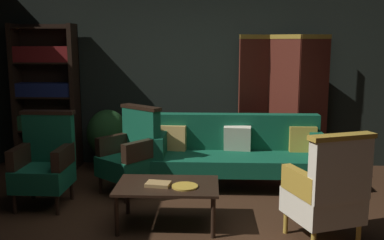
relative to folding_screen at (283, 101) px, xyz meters
name	(u,v)px	position (x,y,z in m)	size (l,w,h in m)	color
ground_plane	(188,232)	(-1.22, -2.19, -0.99)	(10.00, 10.00, 0.00)	#331E11
back_wall	(197,70)	(-1.22, 0.26, 0.41)	(7.20, 0.10, 2.80)	black
folding_screen	(283,101)	(0.00, 0.00, 0.00)	(1.26, 0.29, 1.90)	#5B2319
bookshelf	(46,93)	(-3.37, 0.00, 0.09)	(0.90, 0.32, 2.05)	black
velvet_couch	(238,150)	(-0.67, -0.74, -0.53)	(2.12, 0.78, 0.88)	black
coffee_table	(167,189)	(-1.43, -2.03, -0.61)	(1.00, 0.64, 0.42)	black
armchair_gilt_accent	(327,191)	(0.03, -2.37, -0.50)	(0.74, 0.74, 1.04)	#B78E33
armchair_wing_left	(45,162)	(-2.85, -1.52, -0.50)	(0.60, 0.59, 1.04)	black
armchair_wing_right	(131,153)	(-1.96, -1.07, -0.50)	(0.81, 0.81, 1.04)	black
potted_plant	(108,136)	(-2.45, -0.21, -0.48)	(0.58, 0.58, 0.87)	brown
book_tan_leather	(158,184)	(-1.52, -2.07, -0.55)	(0.23, 0.16, 0.03)	#9E7A47
brass_tray	(185,186)	(-1.26, -2.10, -0.56)	(0.25, 0.25, 0.02)	gold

